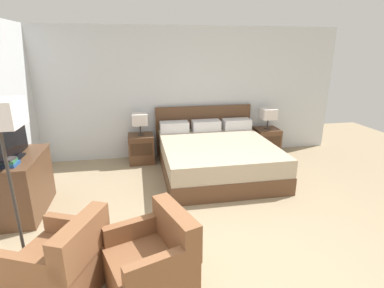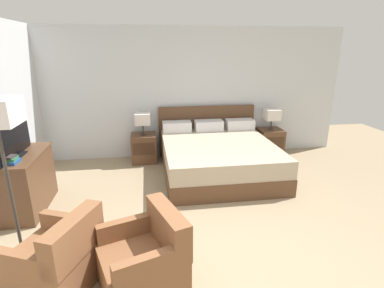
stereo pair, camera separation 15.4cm
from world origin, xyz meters
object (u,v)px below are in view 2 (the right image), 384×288
object	(u,v)px
nightstand_right	(270,142)
armchair_by_window	(56,262)
tv	(12,134)
armchair_companion	(145,262)
table_lamp_left	(142,119)
book_small_top	(5,157)
table_lamp_right	(272,115)
bed	(217,156)
book_blue_cover	(7,159)
dresser	(23,181)
book_red_cover	(8,162)
nightstand_left	(144,148)

from	to	relation	value
nightstand_right	armchair_by_window	distance (m)	4.63
tv	armchair_companion	size ratio (longest dim) A/B	1.08
table_lamp_left	book_small_top	xyz separation A→B (m)	(-1.60, -1.95, 0.03)
table_lamp_left	table_lamp_right	xyz separation A→B (m)	(2.57, 0.00, 0.00)
nightstand_right	book_small_top	distance (m)	4.65
bed	book_blue_cover	size ratio (longest dim) A/B	10.16
bed	table_lamp_left	world-z (taller)	bed
dresser	book_red_cover	size ratio (longest dim) A/B	4.54
armchair_companion	nightstand_right	bearing A→B (deg)	52.40
table_lamp_left	nightstand_left	bearing A→B (deg)	-90.00
armchair_by_window	book_blue_cover	bearing A→B (deg)	123.24
table_lamp_right	dresser	distance (m)	4.49
nightstand_left	book_blue_cover	world-z (taller)	book_blue_cover
table_lamp_right	book_red_cover	size ratio (longest dim) A/B	1.79
table_lamp_right	book_red_cover	bearing A→B (deg)	-154.89
bed	armchair_by_window	world-z (taller)	bed
table_lamp_right	book_red_cover	world-z (taller)	table_lamp_right
dresser	book_red_cover	world-z (taller)	book_red_cover
book_red_cover	armchair_by_window	xyz separation A→B (m)	(0.81, -1.24, -0.53)
book_blue_cover	armchair_by_window	world-z (taller)	book_blue_cover
nightstand_left	armchair_companion	size ratio (longest dim) A/B	0.62
book_blue_cover	nightstand_left	bearing A→B (deg)	50.74
book_blue_cover	nightstand_right	bearing A→B (deg)	25.06
nightstand_left	table_lamp_right	size ratio (longest dim) A/B	1.30
dresser	tv	bearing A→B (deg)	-87.81
nightstand_left	book_small_top	distance (m)	2.59
dresser	armchair_companion	distance (m)	2.35
nightstand_right	book_small_top	xyz separation A→B (m)	(-4.18, -1.95, 0.61)
nightstand_right	dresser	size ratio (longest dim) A/B	0.52
nightstand_right	book_small_top	bearing A→B (deg)	-155.00
table_lamp_right	book_small_top	size ratio (longest dim) A/B	1.99
nightstand_right	armchair_companion	size ratio (longest dim) A/B	0.62
book_red_cover	armchair_by_window	bearing A→B (deg)	-56.98
book_red_cover	book_blue_cover	world-z (taller)	book_blue_cover
tv	bed	bearing A→B (deg)	17.92
nightstand_right	tv	xyz separation A→B (m)	(-4.17, -1.69, 0.82)
book_red_cover	armchair_companion	bearing A→B (deg)	-40.46
table_lamp_left	armchair_by_window	distance (m)	3.33
book_red_cover	book_blue_cover	distance (m)	0.04
tv	book_small_top	size ratio (longest dim) A/B	4.52
table_lamp_right	armchair_by_window	xyz separation A→B (m)	(-3.35, -3.19, -0.56)
nightstand_left	nightstand_right	size ratio (longest dim) A/B	1.00
book_small_top	tv	bearing A→B (deg)	87.65
nightstand_right	armchair_companion	xyz separation A→B (m)	(-2.55, -3.32, 0.01)
table_lamp_right	armchair_companion	world-z (taller)	table_lamp_right
book_small_top	armchair_by_window	world-z (taller)	book_small_top
nightstand_right	book_red_cover	world-z (taller)	book_red_cover
nightstand_left	book_blue_cover	size ratio (longest dim) A/B	2.59
nightstand_left	nightstand_right	distance (m)	2.57
book_red_cover	armchair_by_window	size ratio (longest dim) A/B	0.26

